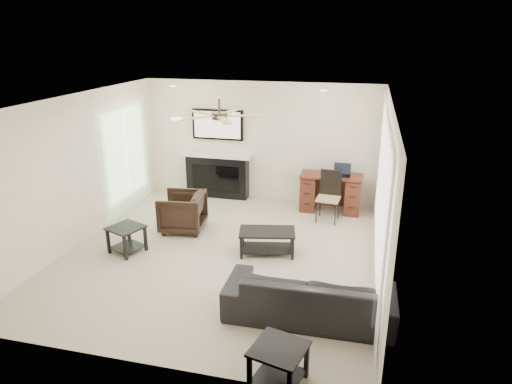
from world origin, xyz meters
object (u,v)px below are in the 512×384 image
Objects in this scene: armchair at (182,212)px; coffee_table at (267,242)px; desk at (330,193)px; fireplace_unit at (217,154)px; sofa at (309,295)px.

coffee_table is (1.70, -0.55, -0.15)m from armchair.
armchair is 3.00m from desk.
desk is (2.48, -0.26, -0.57)m from fireplace_unit.
fireplace_unit is 1.57× the size of desk.
desk reaches higher than sofa.
sofa is at bearing 43.21° from armchair.
sofa is at bearing -57.61° from fireplace_unit.
sofa is 1.84m from coffee_table.
fireplace_unit reaches higher than desk.
armchair is 1.79m from coffee_table.
fireplace_unit is at bearing 112.53° from coffee_table.
desk is at bearing 57.14° from coffee_table.
desk is at bearing 115.16° from armchair.
fireplace_unit is at bearing 171.24° from armchair.
fireplace_unit is 2.56m from desk.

